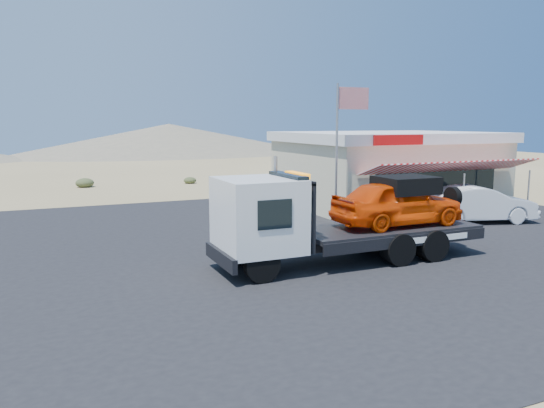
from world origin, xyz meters
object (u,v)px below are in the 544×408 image
object	(u,v)px
tow_truck	(345,214)
white_sedan	(478,204)
jerky_store	(387,168)
flagpole	(342,139)

from	to	relation	value
tow_truck	white_sedan	size ratio (longest dim) A/B	1.78
jerky_store	flagpole	world-z (taller)	flagpole
white_sedan	jerky_store	xyz separation A→B (m)	(-0.74, 5.84, 1.16)
jerky_store	flagpole	size ratio (longest dim) A/B	1.73
white_sedan	flagpole	world-z (taller)	flagpole
flagpole	jerky_store	bearing A→B (deg)	38.79
white_sedan	jerky_store	size ratio (longest dim) A/B	0.48
tow_truck	flagpole	distance (m)	5.92
jerky_store	flagpole	distance (m)	7.36
tow_truck	jerky_store	xyz separation A→B (m)	(8.30, 9.25, 0.41)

